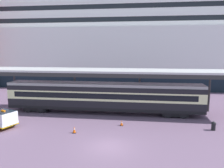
# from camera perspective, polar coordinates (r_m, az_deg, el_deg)

# --- Properties ---
(ground_plane) EXTENTS (400.00, 400.00, 0.00)m
(ground_plane) POSITION_cam_1_polar(r_m,az_deg,el_deg) (20.45, -0.80, -15.81)
(ground_plane) COLOR #6B526C
(cruise_ship) EXTENTS (125.16, 31.99, 31.93)m
(cruise_ship) POSITION_cam_1_polar(r_m,az_deg,el_deg) (61.74, 4.54, 11.42)
(cruise_ship) COLOR black
(cruise_ship) RESTS_ON ground
(platform_canopy) EXTENTS (38.08, 5.19, 5.86)m
(platform_canopy) POSITION_cam_1_polar(r_m,az_deg,el_deg) (29.59, -2.13, 3.24)
(platform_canopy) COLOR silver
(platform_canopy) RESTS_ON ground
(train_carriage) EXTENTS (25.86, 2.81, 4.11)m
(train_carriage) POSITION_cam_1_polar(r_m,az_deg,el_deg) (29.71, -2.23, -3.18)
(train_carriage) COLOR black
(train_carriage) RESTS_ON ground
(traffic_cone_near) EXTENTS (0.36, 0.36, 0.73)m
(traffic_cone_near) POSITION_cam_1_polar(r_m,az_deg,el_deg) (23.64, -9.69, -11.48)
(traffic_cone_near) COLOR black
(traffic_cone_near) RESTS_ON ground
(traffic_cone_mid) EXTENTS (0.36, 0.36, 0.60)m
(traffic_cone_mid) POSITION_cam_1_polar(r_m,az_deg,el_deg) (25.48, 2.48, -9.99)
(traffic_cone_mid) COLOR black
(traffic_cone_mid) RESTS_ON ground
(quay_bollard) EXTENTS (0.48, 0.48, 0.96)m
(quay_bollard) POSITION_cam_1_polar(r_m,az_deg,el_deg) (26.33, 24.66, -9.69)
(quay_bollard) COLOR black
(quay_bollard) RESTS_ON ground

